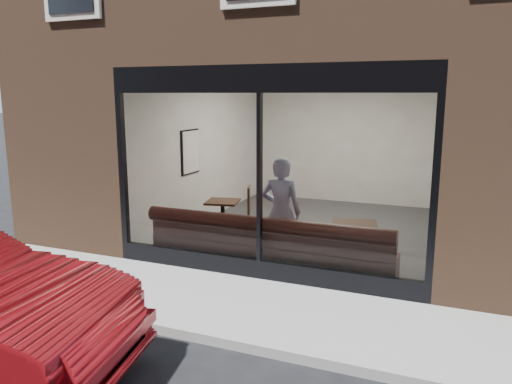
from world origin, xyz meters
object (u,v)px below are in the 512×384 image
at_px(person, 281,212).
at_px(cafe_chair_left, 240,221).
at_px(banquette, 269,257).
at_px(cafe_table_right, 355,225).
at_px(cafe_table_left, 223,202).

height_order(person, cafe_chair_left, person).
distance_m(person, cafe_chair_left, 2.21).
xyz_separation_m(banquette, cafe_table_right, (1.25, 0.55, 0.52)).
bearing_deg(cafe_table_left, person, -32.44).
xyz_separation_m(banquette, cafe_chair_left, (-1.35, 1.87, 0.01)).
xyz_separation_m(person, cafe_table_right, (1.16, 0.22, -0.16)).
bearing_deg(cafe_table_left, banquette, -41.92).
bearing_deg(person, cafe_chair_left, -49.79).
height_order(banquette, cafe_table_left, cafe_table_left).
bearing_deg(person, cafe_table_left, -35.31).
xyz_separation_m(person, cafe_chair_left, (-1.44, 1.54, -0.66)).
bearing_deg(person, cafe_table_right, -172.12).
xyz_separation_m(banquette, cafe_table_left, (-1.46, 1.31, 0.52)).
distance_m(banquette, person, 0.75).
height_order(person, cafe_table_right, person).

